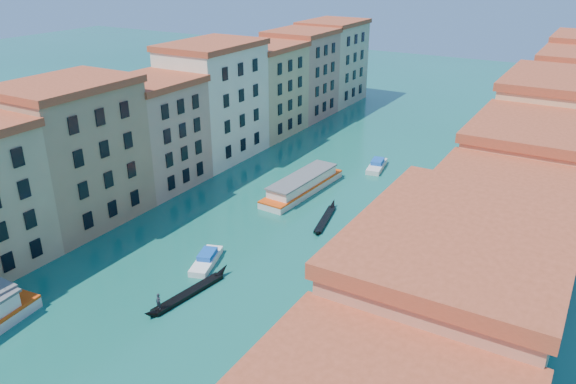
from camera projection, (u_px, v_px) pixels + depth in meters
The scene contains 9 objects.
left_bank_palazzos at pixel (192, 113), 97.07m from camera, with size 12.80×128.40×21.00m.
right_bank_palazzos at pixel (538, 172), 71.28m from camera, with size 12.80×128.40×21.00m.
quay at pixel (466, 223), 78.66m from camera, with size 4.00×140.00×1.00m, color gray.
mooring_poles_right at pixel (333, 361), 51.02m from camera, with size 1.44×54.24×3.20m.
vaporetto_far at pixel (303, 184), 89.60m from camera, with size 5.32×18.79×2.76m.
gondola_fore at pixel (188, 292), 62.80m from camera, with size 2.79×12.88×2.57m.
gondola_far at pixel (325, 218), 80.44m from camera, with size 3.34×11.37×1.63m.
motorboat_mid at pixel (206, 259), 69.19m from camera, with size 4.24×7.20×1.42m.
motorboat_far at pixel (377, 165), 99.49m from camera, with size 3.53×7.68×1.53m.
Camera 1 is at (36.18, -8.46, 35.60)m, focal length 35.00 mm.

